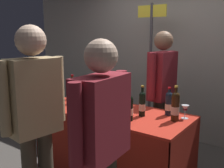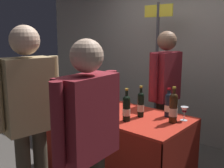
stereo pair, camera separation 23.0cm
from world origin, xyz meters
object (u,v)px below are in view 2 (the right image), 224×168
object	(u,v)px
tasting_table	(112,131)
featured_wine_bottle	(86,91)
flower_vase	(100,100)
wine_glass_near_vendor	(184,110)
display_bottle_0	(75,93)
booth_signpost	(157,61)
taster_foreground_right	(29,110)
vendor_presenter	(165,87)

from	to	relation	value
tasting_table	featured_wine_bottle	bearing A→B (deg)	174.05
flower_vase	wine_glass_near_vendor	bearing A→B (deg)	17.87
featured_wine_bottle	display_bottle_0	bearing A→B (deg)	-139.23
tasting_table	display_bottle_0	distance (m)	0.67
tasting_table	featured_wine_bottle	size ratio (longest dim) A/B	5.12
flower_vase	featured_wine_bottle	bearing A→B (deg)	160.39
display_bottle_0	booth_signpost	bearing A→B (deg)	70.96
display_bottle_0	tasting_table	bearing A→B (deg)	4.74
booth_signpost	flower_vase	bearing A→B (deg)	-88.76
display_bottle_0	wine_glass_near_vendor	distance (m)	1.34
flower_vase	taster_foreground_right	bearing A→B (deg)	-84.30
vendor_presenter	taster_foreground_right	xyz separation A→B (m)	(-0.30, -1.67, 0.03)
featured_wine_bottle	booth_signpost	distance (m)	1.19
wine_glass_near_vendor	taster_foreground_right	bearing A→B (deg)	-122.77
featured_wine_bottle	tasting_table	bearing A→B (deg)	-5.95
featured_wine_bottle	taster_foreground_right	xyz separation A→B (m)	(0.43, -1.05, 0.08)
display_bottle_0	flower_vase	size ratio (longest dim) A/B	0.71
display_bottle_0	wine_glass_near_vendor	xyz separation A→B (m)	(1.32, 0.26, -0.02)
display_bottle_0	vendor_presenter	bearing A→B (deg)	40.57
tasting_table	flower_vase	distance (m)	0.39
display_bottle_0	flower_vase	world-z (taller)	flower_vase
tasting_table	taster_foreground_right	bearing A→B (deg)	-91.57
display_bottle_0	taster_foreground_right	world-z (taller)	taster_foreground_right
featured_wine_bottle	taster_foreground_right	distance (m)	1.14
flower_vase	booth_signpost	xyz separation A→B (m)	(-0.03, 1.23, 0.33)
flower_vase	taster_foreground_right	size ratio (longest dim) A/B	0.24
tasting_table	taster_foreground_right	size ratio (longest dim) A/B	1.01
display_bottle_0	wine_glass_near_vendor	bearing A→B (deg)	11.03
featured_wine_bottle	display_bottle_0	world-z (taller)	featured_wine_bottle
featured_wine_bottle	taster_foreground_right	bearing A→B (deg)	-67.88
tasting_table	display_bottle_0	size ratio (longest dim) A/B	5.90
featured_wine_bottle	vendor_presenter	distance (m)	0.96
featured_wine_bottle	taster_foreground_right	world-z (taller)	taster_foreground_right
tasting_table	booth_signpost	distance (m)	1.36
wine_glass_near_vendor	booth_signpost	world-z (taller)	booth_signpost
featured_wine_bottle	wine_glass_near_vendor	xyz separation A→B (m)	(1.21, 0.16, -0.04)
featured_wine_bottle	flower_vase	xyz separation A→B (m)	(0.33, -0.12, -0.03)
vendor_presenter	booth_signpost	xyz separation A→B (m)	(-0.42, 0.49, 0.24)
display_bottle_0	featured_wine_bottle	bearing A→B (deg)	40.77
tasting_table	booth_signpost	xyz separation A→B (m)	(-0.15, 1.16, 0.69)
display_bottle_0	flower_vase	bearing A→B (deg)	-3.22
taster_foreground_right	featured_wine_bottle	bearing A→B (deg)	30.22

